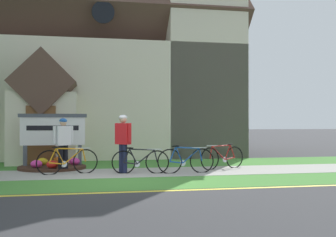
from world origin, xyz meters
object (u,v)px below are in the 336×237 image
object	(u,v)px
church_sign	(53,131)
bicycle_silver	(140,161)
cyclist_in_yellow_jersey	(63,141)
bicycle_black	(223,157)
cyclist_in_green_jersey	(123,139)
roadside_conifer	(206,57)
bicycle_yellow	(67,161)
bicycle_orange	(186,160)

from	to	relation	value
church_sign	bicycle_silver	distance (m)	3.45
church_sign	cyclist_in_yellow_jersey	world-z (taller)	church_sign
bicycle_black	cyclist_in_green_jersey	distance (m)	3.40
roadside_conifer	church_sign	bearing A→B (deg)	-132.97
bicycle_yellow	church_sign	bearing A→B (deg)	107.07
bicycle_yellow	cyclist_in_yellow_jersey	xyz separation A→B (m)	(-0.15, 0.59, 0.58)
bicycle_orange	cyclist_in_yellow_jersey	world-z (taller)	cyclist_in_yellow_jersey
roadside_conifer	bicycle_yellow	bearing A→B (deg)	-125.61
roadside_conifer	bicycle_silver	bearing A→B (deg)	-116.26
roadside_conifer	cyclist_in_yellow_jersey	bearing A→B (deg)	-127.84
cyclist_in_yellow_jersey	bicycle_silver	bearing A→B (deg)	-21.19
cyclist_in_yellow_jersey	bicycle_orange	bearing A→B (deg)	-16.03
bicycle_yellow	cyclist_in_green_jersey	world-z (taller)	cyclist_in_green_jersey
bicycle_orange	bicycle_yellow	size ratio (longest dim) A/B	0.99
church_sign	bicycle_black	distance (m)	5.67
bicycle_yellow	cyclist_in_yellow_jersey	distance (m)	0.84
bicycle_black	cyclist_in_yellow_jersey	bearing A→B (deg)	178.37
roadside_conifer	cyclist_in_green_jersey	bearing A→B (deg)	-118.83
bicycle_orange	cyclist_in_green_jersey	distance (m)	1.98
church_sign	cyclist_in_green_jersey	bearing A→B (deg)	-40.48
bicycle_black	bicycle_silver	world-z (taller)	bicycle_black
bicycle_silver	roadside_conifer	world-z (taller)	roadside_conifer
bicycle_yellow	roadside_conifer	xyz separation A→B (m)	(7.23, 10.09, 4.84)
bicycle_silver	cyclist_in_yellow_jersey	world-z (taller)	cyclist_in_yellow_jersey
church_sign	roadside_conifer	distance (m)	12.07
cyclist_in_yellow_jersey	roadside_conifer	bearing A→B (deg)	52.16
bicycle_black	bicycle_orange	world-z (taller)	bicycle_orange
cyclist_in_green_jersey	cyclist_in_yellow_jersey	bearing A→B (deg)	158.88
bicycle_orange	bicycle_silver	xyz separation A→B (m)	(-1.35, 0.16, -0.02)
bicycle_silver	cyclist_in_green_jersey	size ratio (longest dim) A/B	0.97
bicycle_black	bicycle_orange	size ratio (longest dim) A/B	0.95
bicycle_silver	bicycle_yellow	distance (m)	2.13
cyclist_in_green_jersey	bicycle_orange	bearing A→B (deg)	-10.86
church_sign	bicycle_silver	size ratio (longest dim) A/B	1.31
cyclist_in_green_jersey	roadside_conifer	distance (m)	12.35
church_sign	cyclist_in_yellow_jersey	distance (m)	1.25
church_sign	bicycle_yellow	size ratio (longest dim) A/B	1.25
bicycle_black	cyclist_in_yellow_jersey	distance (m)	5.10
roadside_conifer	bicycle_black	bearing A→B (deg)	-103.47
bicycle_silver	roadside_conifer	distance (m)	12.54
bicycle_silver	bicycle_yellow	bearing A→B (deg)	172.37
bicycle_black	cyclist_in_green_jersey	world-z (taller)	cyclist_in_green_jersey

